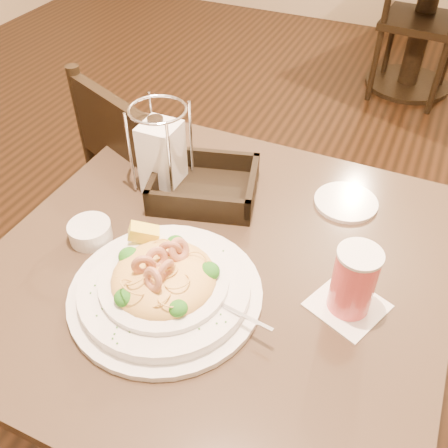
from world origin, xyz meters
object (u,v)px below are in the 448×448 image
at_px(background_table, 428,2).
at_px(dining_chair_near, 166,204).
at_px(side_plate, 346,202).
at_px(bread_basket, 205,187).
at_px(drink_glass, 354,281).
at_px(dining_chair_far, 423,15).
at_px(butter_ramekin, 90,232).
at_px(pasta_bowl, 164,284).
at_px(napkin_caddy, 162,154).
at_px(main_table, 221,330).

xyz_separation_m(background_table, dining_chair_near, (-0.50, -2.19, -0.02)).
bearing_deg(side_plate, bread_basket, -161.45).
bearing_deg(drink_glass, dining_chair_far, 93.02).
height_order(background_table, side_plate, side_plate).
bearing_deg(side_plate, butter_ramekin, -143.99).
distance_m(dining_chair_far, pasta_bowl, 2.56).
bearing_deg(side_plate, napkin_caddy, -165.34).
relative_size(drink_glass, bread_basket, 0.58).
relative_size(pasta_bowl, bread_basket, 1.46).
xyz_separation_m(main_table, dining_chair_far, (0.14, 2.40, -0.02)).
xyz_separation_m(pasta_bowl, bread_basket, (-0.07, 0.31, -0.01)).
distance_m(background_table, drink_glass, 2.60).
bearing_deg(drink_glass, pasta_bowl, -159.94).
height_order(pasta_bowl, drink_glass, drink_glass).
height_order(dining_chair_near, dining_chair_far, same).
xyz_separation_m(bread_basket, side_plate, (0.31, 0.10, -0.02)).
bearing_deg(pasta_bowl, napkin_caddy, 119.65).
bearing_deg(pasta_bowl, main_table, 67.31).
height_order(main_table, pasta_bowl, pasta_bowl).
distance_m(dining_chair_near, side_plate, 0.62).
height_order(drink_glass, side_plate, drink_glass).
xyz_separation_m(dining_chair_near, dining_chair_far, (0.50, 2.03, 0.00)).
distance_m(dining_chair_near, pasta_bowl, 0.66).
height_order(dining_chair_far, drink_glass, dining_chair_far).
distance_m(dining_chair_far, butter_ramekin, 2.51).
bearing_deg(dining_chair_far, background_table, -86.58).
distance_m(dining_chair_far, napkin_caddy, 2.29).
xyz_separation_m(main_table, background_table, (0.14, 2.57, 0.00)).
relative_size(napkin_caddy, butter_ramekin, 2.31).
distance_m(dining_chair_near, napkin_caddy, 0.43).
bearing_deg(dining_chair_far, side_plate, 95.00).
bearing_deg(dining_chair_far, main_table, 90.31).
xyz_separation_m(pasta_bowl, butter_ramekin, (-0.22, 0.07, -0.01)).
xyz_separation_m(napkin_caddy, butter_ramekin, (-0.05, -0.23, -0.07)).
distance_m(main_table, drink_glass, 0.41).
bearing_deg(pasta_bowl, bread_basket, 102.25).
relative_size(background_table, butter_ramekin, 12.93).
height_order(main_table, dining_chair_near, dining_chair_near).
distance_m(main_table, dining_chair_far, 2.41).
relative_size(dining_chair_near, napkin_caddy, 4.47).
height_order(dining_chair_near, bread_basket, dining_chair_near).
relative_size(pasta_bowl, side_plate, 2.79).
distance_m(napkin_caddy, side_plate, 0.44).
relative_size(drink_glass, butter_ramekin, 1.78).
bearing_deg(butter_ramekin, side_plate, 36.01).
bearing_deg(dining_chair_far, bread_basket, 86.99).
bearing_deg(butter_ramekin, pasta_bowl, -18.01).
bearing_deg(butter_ramekin, bread_basket, 56.57).
height_order(main_table, bread_basket, bread_basket).
distance_m(background_table, side_plate, 2.30).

